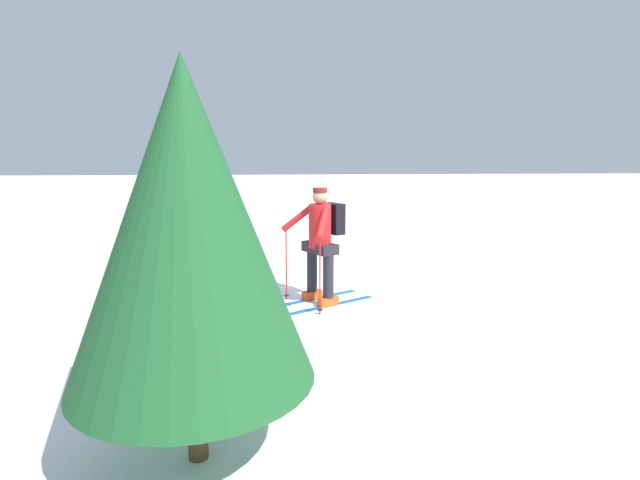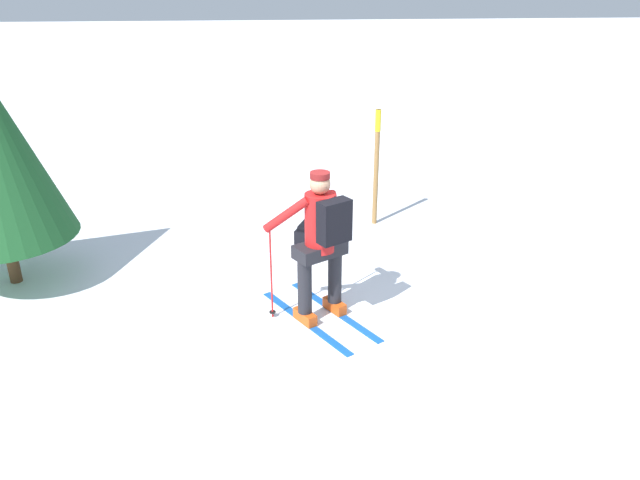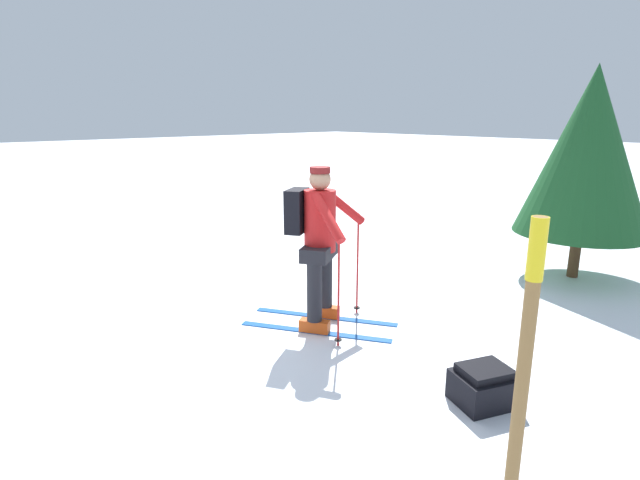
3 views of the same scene
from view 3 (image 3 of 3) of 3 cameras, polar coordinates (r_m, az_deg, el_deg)
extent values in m
plane|color=white|center=(5.58, -4.89, -8.30)|extent=(80.00, 80.00, 0.00)
cube|color=#144C9E|center=(5.44, 0.59, -8.78)|extent=(1.38, 0.89, 0.01)
cube|color=#C64714|center=(5.42, 0.59, -8.15)|extent=(0.31, 0.25, 0.12)
cylinder|color=black|center=(5.28, 0.60, -4.18)|extent=(0.15, 0.15, 0.67)
cube|color=#144C9E|center=(5.10, -0.63, -10.45)|extent=(1.38, 0.89, 0.01)
cube|color=#C64714|center=(5.07, -0.63, -9.78)|extent=(0.31, 0.25, 0.12)
cylinder|color=black|center=(4.92, -0.64, -5.57)|extent=(0.15, 0.15, 0.67)
cube|color=black|center=(5.00, 0.00, -1.21)|extent=(0.51, 0.60, 0.14)
cylinder|color=red|center=(4.93, 0.00, 2.21)|extent=(0.31, 0.31, 0.61)
sphere|color=tan|center=(4.86, 0.00, 6.95)|extent=(0.21, 0.21, 0.21)
cylinder|color=maroon|center=(4.85, 0.00, 8.01)|extent=(0.20, 0.20, 0.06)
cube|color=black|center=(4.98, -2.65, 3.36)|extent=(0.31, 0.37, 0.43)
cylinder|color=red|center=(5.39, 4.31, -3.08)|extent=(0.02, 0.02, 1.06)
cylinder|color=black|center=(5.55, 4.22, -7.72)|extent=(0.07, 0.07, 0.01)
cylinder|color=red|center=(5.15, 2.69, 3.85)|extent=(0.23, 0.50, 0.42)
cylinder|color=red|center=(4.62, 2.13, -6.04)|extent=(0.02, 0.02, 1.06)
cylinder|color=black|center=(4.81, 2.08, -11.32)|extent=(0.07, 0.07, 0.01)
cylinder|color=red|center=(4.58, 0.94, 2.57)|extent=(0.50, 0.18, 0.42)
cube|color=black|center=(4.12, 18.17, -15.85)|extent=(0.50, 0.53, 0.24)
cube|color=black|center=(4.05, 18.34, -14.02)|extent=(0.40, 0.44, 0.06)
cylinder|color=olive|center=(2.75, 22.10, -14.95)|extent=(0.07, 0.07, 1.68)
cylinder|color=yellow|center=(2.50, 23.56, -0.94)|extent=(0.08, 0.08, 0.30)
cylinder|color=#4C331E|center=(7.48, 27.09, -1.53)|extent=(0.14, 0.14, 0.60)
cone|color=#194C23|center=(7.27, 28.32, 8.92)|extent=(1.64, 1.64, 2.14)
camera|label=1|loc=(10.53, 31.57, 12.19)|focal=28.00mm
camera|label=2|loc=(10.19, -22.05, 21.00)|focal=35.00mm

